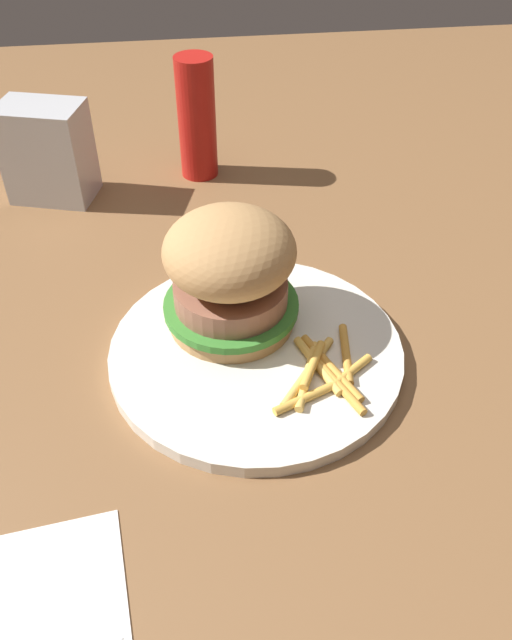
{
  "coord_description": "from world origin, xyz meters",
  "views": [
    {
      "loc": [
        0.03,
        0.41,
        0.4
      ],
      "look_at": [
        -0.03,
        0.01,
        0.04
      ],
      "focal_mm": 36.74,
      "sensor_mm": 36.0,
      "label": 1
    }
  ],
  "objects_px": {
    "plate": "(256,352)",
    "napkin_dispenser": "(48,152)",
    "napkin": "(35,607)",
    "fork": "(36,606)",
    "sandwich": "(230,272)",
    "fries_pile": "(323,372)",
    "ketchup_bottle": "(195,118)"
  },
  "relations": [
    {
      "from": "sandwich",
      "to": "napkin_dispenser",
      "type": "xyz_separation_m",
      "value": [
        0.18,
        -0.26,
        -0.01
      ]
    },
    {
      "from": "fries_pile",
      "to": "plate",
      "type": "bearing_deg",
      "value": -39.28
    },
    {
      "from": "sandwich",
      "to": "fork",
      "type": "height_order",
      "value": "sandwich"
    },
    {
      "from": "plate",
      "to": "fries_pile",
      "type": "relative_size",
      "value": 2.5
    },
    {
      "from": "sandwich",
      "to": "napkin",
      "type": "bearing_deg",
      "value": 58.27
    },
    {
      "from": "plate",
      "to": "sandwich",
      "type": "relative_size",
      "value": 2.12
    },
    {
      "from": "napkin",
      "to": "napkin_dispenser",
      "type": "relative_size",
      "value": 1.02
    },
    {
      "from": "fries_pile",
      "to": "napkin_dispenser",
      "type": "height_order",
      "value": "napkin_dispenser"
    },
    {
      "from": "fork",
      "to": "ketchup_bottle",
      "type": "xyz_separation_m",
      "value": [
        -0.13,
        -0.52,
        0.07
      ]
    },
    {
      "from": "sandwich",
      "to": "napkin_dispenser",
      "type": "relative_size",
      "value": 1.08
    },
    {
      "from": "fries_pile",
      "to": "napkin_dispenser",
      "type": "xyz_separation_m",
      "value": [
        0.24,
        -0.34,
        0.04
      ]
    },
    {
      "from": "napkin",
      "to": "ketchup_bottle",
      "type": "height_order",
      "value": "ketchup_bottle"
    },
    {
      "from": "fries_pile",
      "to": "fork",
      "type": "height_order",
      "value": "fries_pile"
    },
    {
      "from": "fries_pile",
      "to": "fork",
      "type": "distance_m",
      "value": 0.26
    },
    {
      "from": "fries_pile",
      "to": "napkin",
      "type": "distance_m",
      "value": 0.26
    },
    {
      "from": "napkin",
      "to": "fries_pile",
      "type": "bearing_deg",
      "value": -143.25
    },
    {
      "from": "plate",
      "to": "napkin",
      "type": "xyz_separation_m",
      "value": [
        0.16,
        0.2,
        -0.01
      ]
    },
    {
      "from": "fork",
      "to": "ketchup_bottle",
      "type": "height_order",
      "value": "ketchup_bottle"
    },
    {
      "from": "fries_pile",
      "to": "ketchup_bottle",
      "type": "relative_size",
      "value": 0.7
    },
    {
      "from": "sandwich",
      "to": "fries_pile",
      "type": "xyz_separation_m",
      "value": [
        -0.07,
        0.08,
        -0.05
      ]
    },
    {
      "from": "napkin",
      "to": "fork",
      "type": "xyz_separation_m",
      "value": [
        -0.0,
        0.0,
        0.0
      ]
    },
    {
      "from": "plate",
      "to": "napkin_dispenser",
      "type": "relative_size",
      "value": 2.3
    },
    {
      "from": "plate",
      "to": "napkin",
      "type": "bearing_deg",
      "value": 50.77
    },
    {
      "from": "napkin_dispenser",
      "to": "sandwich",
      "type": "bearing_deg",
      "value": 140.9
    },
    {
      "from": "plate",
      "to": "napkin_dispenser",
      "type": "bearing_deg",
      "value": -56.59
    },
    {
      "from": "fries_pile",
      "to": "napkin",
      "type": "height_order",
      "value": "fries_pile"
    },
    {
      "from": "sandwich",
      "to": "napkin_dispenser",
      "type": "distance_m",
      "value": 0.31
    },
    {
      "from": "plate",
      "to": "fries_pile",
      "type": "xyz_separation_m",
      "value": [
        -0.05,
        0.04,
        0.01
      ]
    },
    {
      "from": "ketchup_bottle",
      "to": "napkin_dispenser",
      "type": "bearing_deg",
      "value": 10.24
    },
    {
      "from": "plate",
      "to": "fries_pile",
      "type": "height_order",
      "value": "fries_pile"
    },
    {
      "from": "fries_pile",
      "to": "ketchup_bottle",
      "type": "bearing_deg",
      "value": -77.99
    },
    {
      "from": "fries_pile",
      "to": "napkin_dispenser",
      "type": "relative_size",
      "value": 0.92
    }
  ]
}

